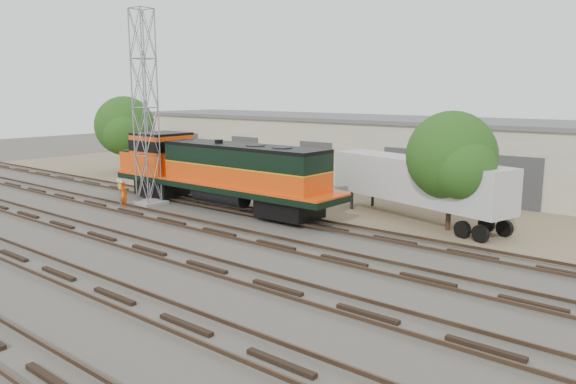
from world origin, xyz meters
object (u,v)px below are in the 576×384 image
Objects in this scene: worker at (124,194)px; semi_trailer at (421,183)px; signal_tower at (146,111)px; locomotive at (216,170)px.

semi_trailer is (16.66, 8.54, 1.43)m from worker.
worker is at bearing -103.24° from signal_tower.
signal_tower reaches higher than semi_trailer.
locomotive is at bearing -145.96° from worker.
semi_trailer reaches higher than worker.
locomotive is 6.27m from worker.
semi_trailer is (11.90, 4.79, -0.18)m from locomotive.
semi_trailer is at bearing 22.83° from signal_tower.
signal_tower is at bearing -141.94° from semi_trailer.
signal_tower reaches higher than locomotive.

